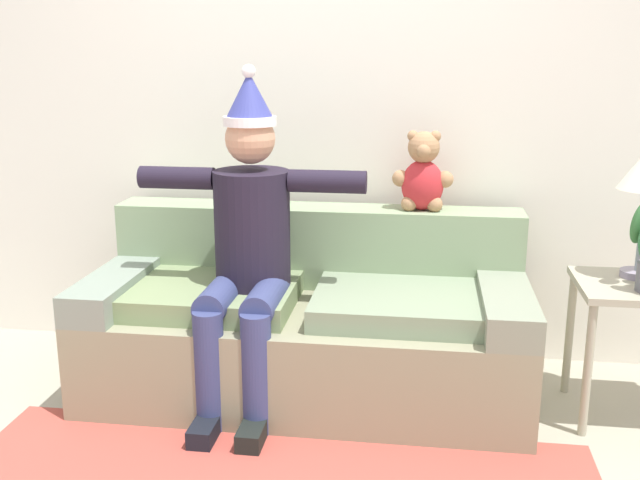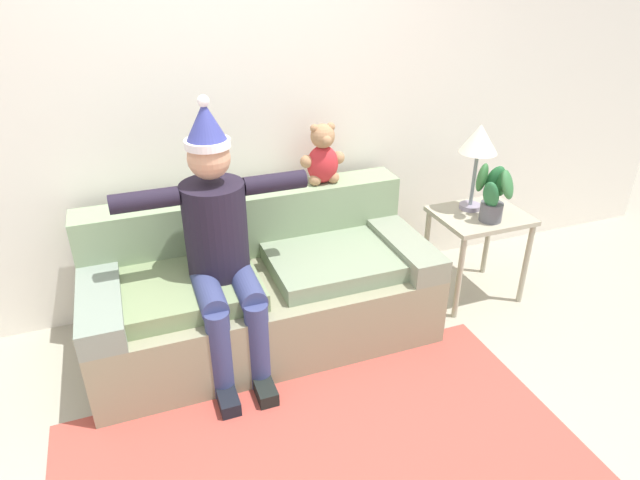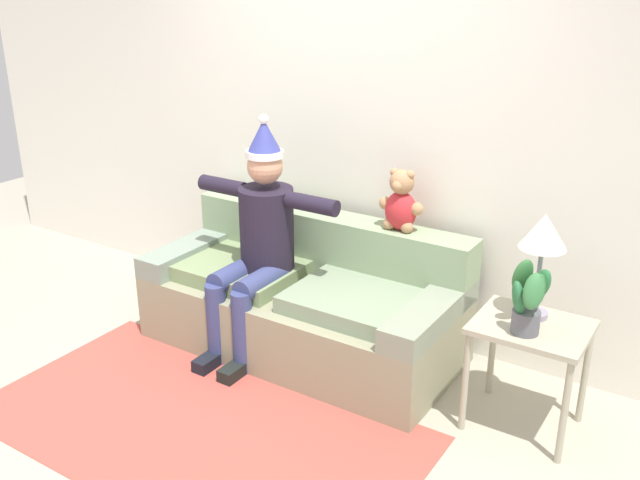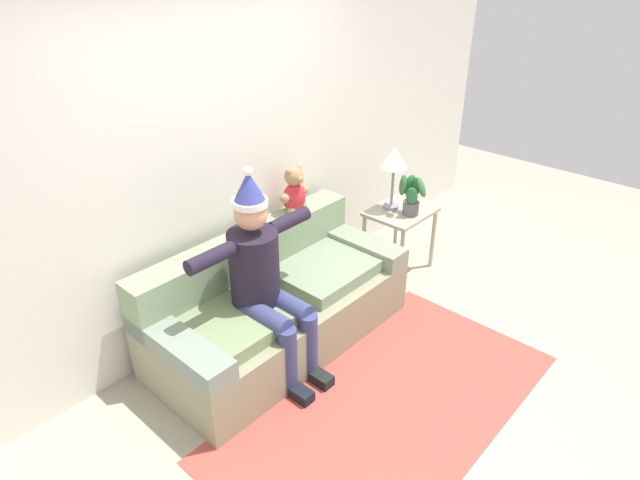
{
  "view_description": "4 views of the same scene",
  "coord_description": "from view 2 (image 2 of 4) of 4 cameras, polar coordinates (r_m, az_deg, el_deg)",
  "views": [
    {
      "loc": [
        0.52,
        -2.2,
        1.55
      ],
      "look_at": [
        0.07,
        0.92,
        0.75
      ],
      "focal_mm": 41.51,
      "sensor_mm": 36.0,
      "label": 1
    },
    {
      "loc": [
        -0.64,
        -1.71,
        2.1
      ],
      "look_at": [
        0.31,
        0.82,
        0.68
      ],
      "focal_mm": 30.73,
      "sensor_mm": 36.0,
      "label": 2
    },
    {
      "loc": [
        2.28,
        -2.36,
        2.31
      ],
      "look_at": [
        0.19,
        0.89,
        0.81
      ],
      "focal_mm": 39.67,
      "sensor_mm": 36.0,
      "label": 3
    },
    {
      "loc": [
        -2.27,
        -1.49,
        2.72
      ],
      "look_at": [
        0.24,
        0.78,
        0.86
      ],
      "focal_mm": 30.8,
      "sensor_mm": 36.0,
      "label": 4
    }
  ],
  "objects": [
    {
      "name": "person_seated",
      "position": [
        2.93,
        -10.4,
        -0.11
      ],
      "size": [
        1.02,
        0.77,
        1.5
      ],
      "color": "black",
      "rests_on": "ground_plane"
    },
    {
      "name": "ground_plane",
      "position": [
        2.79,
        -0.04,
        -21.16
      ],
      "size": [
        10.0,
        10.0,
        0.0
      ],
      "primitive_type": "plane",
      "color": "#A69F8C"
    },
    {
      "name": "back_wall",
      "position": [
        3.41,
        -9.52,
        14.68
      ],
      "size": [
        7.0,
        0.1,
        2.7
      ],
      "primitive_type": "cube",
      "color": "white",
      "rests_on": "ground_plane"
    },
    {
      "name": "table_lamp",
      "position": [
        3.59,
        16.22,
        9.67
      ],
      "size": [
        0.24,
        0.24,
        0.56
      ],
      "color": "gray",
      "rests_on": "side_table"
    },
    {
      "name": "potted_plant",
      "position": [
        3.54,
        17.68,
        4.74
      ],
      "size": [
        0.25,
        0.27,
        0.37
      ],
      "color": "#595960",
      "rests_on": "side_table"
    },
    {
      "name": "teddy_bear",
      "position": [
        3.41,
        0.29,
        8.68
      ],
      "size": [
        0.29,
        0.17,
        0.38
      ],
      "color": "red",
      "rests_on": "couch"
    },
    {
      "name": "side_table",
      "position": [
        3.73,
        16.22,
        1.3
      ],
      "size": [
        0.57,
        0.47,
        0.61
      ],
      "color": "#A8A28A",
      "rests_on": "ground_plane"
    },
    {
      "name": "area_rug",
      "position": [
        2.76,
        0.25,
        -21.64
      ],
      "size": [
        2.42,
        1.31,
        0.01
      ],
      "primitive_type": "cube",
      "color": "#B54A3E",
      "rests_on": "ground_plane"
    },
    {
      "name": "couch",
      "position": [
        3.33,
        -6.22,
        -4.83
      ],
      "size": [
        1.99,
        0.91,
        0.82
      ],
      "color": "gray",
      "rests_on": "ground_plane"
    }
  ]
}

